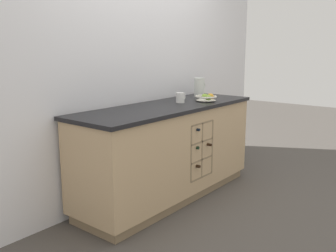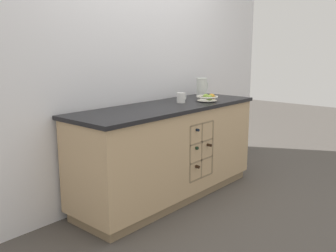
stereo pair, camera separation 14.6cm
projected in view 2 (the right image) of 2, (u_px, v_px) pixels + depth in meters
The scene contains 6 objects.
ground_plane at pixel (168, 196), 3.72m from camera, with size 14.00×14.00×0.00m, color #4C4742.
back_wall at pixel (139, 66), 3.71m from camera, with size 4.43×0.06×2.55m, color white.
kitchen_island at pixel (168, 151), 3.63m from camera, with size 2.07×0.68×0.92m.
fruit_bowl at pixel (208, 98), 3.78m from camera, with size 0.22×0.22×0.08m.
white_pitcher at pixel (202, 87), 4.10m from camera, with size 0.18×0.12×0.21m.
ceramic_mug at pixel (181, 98), 3.69m from camera, with size 0.13×0.08×0.10m.
Camera 2 is at (-2.64, -2.30, 1.44)m, focal length 40.00 mm.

